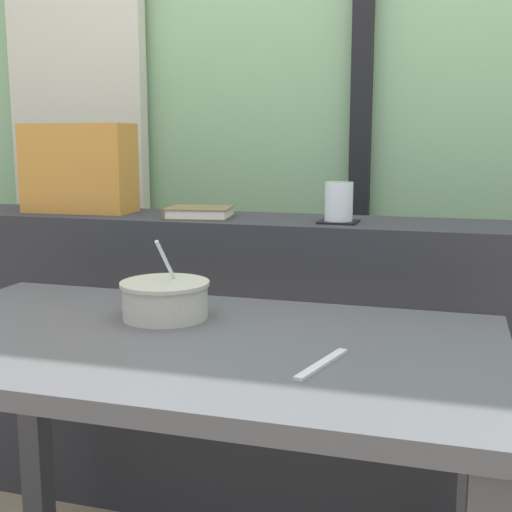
% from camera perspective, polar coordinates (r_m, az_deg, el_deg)
% --- Properties ---
extents(outdoor_backdrop, '(4.80, 0.08, 2.80)m').
position_cam_1_polar(outdoor_backdrop, '(2.51, 5.01, 17.26)').
color(outdoor_backdrop, '#8EBC89').
rests_on(outdoor_backdrop, ground).
extents(curtain_left_panel, '(0.56, 0.06, 2.50)m').
position_cam_1_polar(curtain_left_panel, '(2.74, -14.94, 13.21)').
color(curtain_left_panel, beige).
rests_on(curtain_left_panel, ground).
extents(window_divider_post, '(0.07, 0.05, 2.60)m').
position_cam_1_polar(window_divider_post, '(2.40, 9.00, 15.12)').
color(window_divider_post, black).
rests_on(window_divider_post, ground).
extents(dark_console_ledge, '(2.80, 0.30, 0.86)m').
position_cam_1_polar(dark_console_ledge, '(1.95, 0.53, -9.45)').
color(dark_console_ledge, '#2D2D33').
rests_on(dark_console_ledge, ground).
extents(breakfast_table, '(1.19, 0.66, 0.71)m').
position_cam_1_polar(breakfast_table, '(1.32, -6.09, -11.38)').
color(breakfast_table, '#414145').
rests_on(breakfast_table, ground).
extents(coaster_square, '(0.10, 0.10, 0.00)m').
position_cam_1_polar(coaster_square, '(1.77, 7.01, 2.91)').
color(coaster_square, black).
rests_on(coaster_square, dark_console_ledge).
extents(juice_glass, '(0.07, 0.07, 0.10)m').
position_cam_1_polar(juice_glass, '(1.76, 7.04, 4.53)').
color(juice_glass, white).
rests_on(juice_glass, coaster_square).
extents(closed_book, '(0.19, 0.17, 0.03)m').
position_cam_1_polar(closed_book, '(1.88, -4.86, 3.72)').
color(closed_book, brown).
rests_on(closed_book, dark_console_ledge).
extents(throw_pillow, '(0.33, 0.16, 0.26)m').
position_cam_1_polar(throw_pillow, '(2.07, -14.79, 7.22)').
color(throw_pillow, '#D18938').
rests_on(throw_pillow, dark_console_ledge).
extents(soup_bowl, '(0.19, 0.19, 0.17)m').
position_cam_1_polar(soup_bowl, '(1.41, -7.71, -3.71)').
color(soup_bowl, '#BCB7A8').
rests_on(soup_bowl, breakfast_table).
extents(fork_utensil, '(0.06, 0.17, 0.01)m').
position_cam_1_polar(fork_utensil, '(1.12, 5.61, -9.10)').
color(fork_utensil, silver).
rests_on(fork_utensil, breakfast_table).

